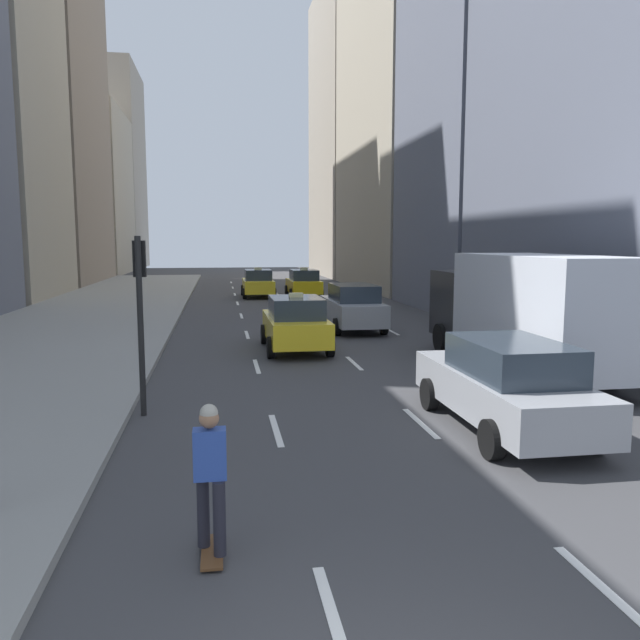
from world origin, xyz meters
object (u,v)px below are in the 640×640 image
box_truck (523,309)px  sedan_silver_behind (352,307)px  sedan_black_near (505,384)px  taxi_second (304,283)px  taxi_third (295,323)px  skateboarder (210,473)px  taxi_lead (258,283)px  traffic_light_pole (140,296)px

box_truck → sedan_silver_behind: bearing=108.1°
sedan_black_near → taxi_second: bearing=90.0°
taxi_third → sedan_black_near: size_ratio=0.90×
box_truck → skateboarder: (-8.13, -8.75, -0.75)m
sedan_black_near → box_truck: bearing=60.1°
taxi_lead → box_truck: bearing=-76.6°
sedan_silver_behind → traffic_light_pole: traffic_light_pole is taller
traffic_light_pole → taxi_second: bearing=75.3°
taxi_third → taxi_second: bearing=81.5°
box_truck → skateboarder: box_truck is taller
traffic_light_pole → sedan_silver_behind: bearing=59.0°
taxi_second → taxi_third: 18.95m
sedan_black_near → skateboarder: (-5.33, -3.88, 0.09)m
taxi_second → sedan_black_near: bearing=-90.0°
taxi_lead → taxi_second: same height
sedan_silver_behind → box_truck: bearing=-71.9°
taxi_second → box_truck: size_ratio=0.52×
sedan_black_near → box_truck: size_ratio=0.58×
sedan_black_near → box_truck: 5.68m
taxi_third → skateboarder: taxi_third is taller
traffic_light_pole → skateboarder: bearing=-76.8°
box_truck → taxi_second: bearing=96.9°
taxi_third → sedan_black_near: (2.80, -9.13, -0.00)m
sedan_black_near → sedan_silver_behind: sedan_silver_behind is taller
taxi_lead → skateboarder: 32.44m
taxi_second → sedan_black_near: 27.88m
box_truck → taxi_third: bearing=142.7°
taxi_lead → skateboarder: taxi_lead is taller
traffic_light_pole → box_truck: bearing=15.7°
traffic_light_pole → taxi_lead: bearing=81.5°
taxi_second → sedan_silver_behind: size_ratio=0.90×
skateboarder → sedan_black_near: bearing=36.0°
taxi_third → sedan_silver_behind: 5.13m
sedan_silver_behind → traffic_light_pole: (-6.75, -11.24, 1.49)m
taxi_second → skateboarder: bearing=-99.5°
taxi_second → traffic_light_pole: traffic_light_pole is taller
taxi_lead → sedan_black_near: (2.80, -28.46, -0.00)m
skateboarder → traffic_light_pole: bearing=103.2°
sedan_silver_behind → traffic_light_pole: size_ratio=1.36×
sedan_silver_behind → skateboarder: bearing=-107.1°
taxi_lead → box_truck: size_ratio=0.52×
sedan_black_near → traffic_light_pole: (-6.75, 2.19, 1.53)m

